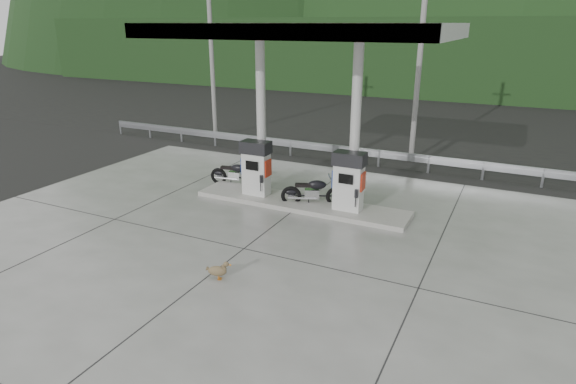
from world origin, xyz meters
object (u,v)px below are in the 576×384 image
at_px(gas_pump_right, 349,181).
at_px(duck, 217,271).
at_px(motorcycle_right, 314,192).
at_px(gas_pump_left, 256,168).
at_px(motorcycle_left, 236,174).

relative_size(gas_pump_right, duck, 3.34).
relative_size(gas_pump_right, motorcycle_right, 0.92).
bearing_deg(duck, gas_pump_right, 57.84).
height_order(gas_pump_left, duck, gas_pump_left).
bearing_deg(gas_pump_left, gas_pump_right, 0.00).
bearing_deg(gas_pump_right, motorcycle_right, 171.73).
bearing_deg(motorcycle_left, motorcycle_right, -20.94).
height_order(gas_pump_right, motorcycle_right, gas_pump_right).
xyz_separation_m(gas_pump_left, motorcycle_left, (-1.32, 0.81, -0.62)).
height_order(gas_pump_right, duck, gas_pump_right).
distance_m(motorcycle_right, duck, 5.29).
xyz_separation_m(gas_pump_left, gas_pump_right, (3.20, 0.00, 0.00)).
bearing_deg(gas_pump_right, duck, -104.68).
xyz_separation_m(motorcycle_left, motorcycle_right, (3.31, -0.63, 0.03)).
bearing_deg(motorcycle_left, duck, -71.81).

